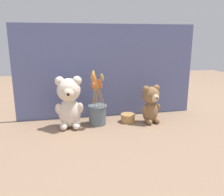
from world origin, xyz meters
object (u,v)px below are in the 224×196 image
(teddy_bear_medium, at_px, (151,103))
(decorative_tin_tall, at_px, (128,118))
(teddy_bear_large, at_px, (69,101))
(flower_vase, at_px, (97,110))

(teddy_bear_medium, distance_m, decorative_tin_tall, 0.16)
(decorative_tin_tall, bearing_deg, teddy_bear_large, -176.55)
(teddy_bear_medium, bearing_deg, teddy_bear_large, 177.96)
(teddy_bear_large, height_order, teddy_bear_medium, teddy_bear_large)
(flower_vase, height_order, decorative_tin_tall, flower_vase)
(teddy_bear_large, xyz_separation_m, teddy_bear_medium, (0.46, -0.02, -0.03))
(teddy_bear_large, relative_size, decorative_tin_tall, 3.35)
(teddy_bear_medium, bearing_deg, decorative_tin_tall, 163.62)
(teddy_bear_medium, height_order, decorative_tin_tall, teddy_bear_medium)
(teddy_bear_medium, distance_m, flower_vase, 0.31)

